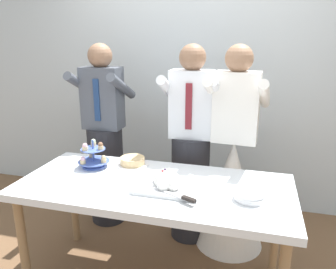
# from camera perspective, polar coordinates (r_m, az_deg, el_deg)

# --- Properties ---
(rear_wall) EXTENTS (5.20, 0.10, 2.90)m
(rear_wall) POSITION_cam_1_polar(r_m,az_deg,el_deg) (3.35, 4.81, 12.15)
(rear_wall) COLOR silver
(rear_wall) RESTS_ON ground_plane
(dessert_table) EXTENTS (1.80, 0.80, 0.78)m
(dessert_table) POSITION_cam_1_polar(r_m,az_deg,el_deg) (2.22, -2.46, -10.26)
(dessert_table) COLOR silver
(dessert_table) RESTS_ON ground_plane
(cupcake_stand) EXTENTS (0.23, 0.23, 0.21)m
(cupcake_stand) POSITION_cam_1_polar(r_m,az_deg,el_deg) (2.49, -12.84, -3.81)
(cupcake_stand) COLOR #4C66B2
(cupcake_stand) RESTS_ON dessert_table
(main_cake_tray) EXTENTS (0.42, 0.36, 0.12)m
(main_cake_tray) POSITION_cam_1_polar(r_m,az_deg,el_deg) (2.11, 0.03, -8.29)
(main_cake_tray) COLOR silver
(main_cake_tray) RESTS_ON dessert_table
(plate_stack) EXTENTS (0.18, 0.18, 0.07)m
(plate_stack) POSITION_cam_1_polar(r_m,az_deg,el_deg) (2.03, 14.05, -10.10)
(plate_stack) COLOR white
(plate_stack) RESTS_ON dessert_table
(round_cake) EXTENTS (0.24, 0.24, 0.06)m
(round_cake) POSITION_cam_1_polar(r_m,az_deg,el_deg) (2.49, -6.20, -4.72)
(round_cake) COLOR white
(round_cake) RESTS_ON dessert_table
(person_groom) EXTENTS (0.47, 0.50, 1.66)m
(person_groom) POSITION_cam_1_polar(r_m,az_deg,el_deg) (2.75, 3.95, -3.80)
(person_groom) COLOR #232328
(person_groom) RESTS_ON ground_plane
(person_bride) EXTENTS (0.56, 0.56, 1.66)m
(person_bride) POSITION_cam_1_polar(r_m,az_deg,el_deg) (2.75, 11.05, -7.84)
(person_bride) COLOR white
(person_bride) RESTS_ON ground_plane
(person_guest) EXTENTS (0.46, 0.49, 1.66)m
(person_guest) POSITION_cam_1_polar(r_m,az_deg,el_deg) (3.06, -10.87, -1.97)
(person_guest) COLOR #232328
(person_guest) RESTS_ON ground_plane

